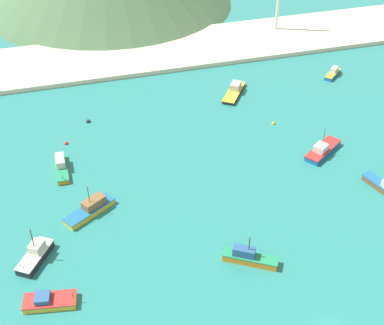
# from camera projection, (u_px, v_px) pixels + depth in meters

# --- Properties ---
(ground) EXTENTS (260.00, 280.00, 0.50)m
(ground) POSITION_uv_depth(u_px,v_px,m) (256.00, 204.00, 99.87)
(ground) COLOR teal
(fishing_boat_2) EXTENTS (2.35, 9.37, 2.56)m
(fishing_boat_2) POSITION_uv_depth(u_px,v_px,m) (61.00, 166.00, 107.20)
(fishing_boat_2) COLOR orange
(fishing_boat_2) RESTS_ON ground
(fishing_boat_4) EXTENTS (10.27, 8.26, 6.53)m
(fishing_boat_4) POSITION_uv_depth(u_px,v_px,m) (322.00, 150.00, 111.79)
(fishing_boat_4) COLOR #1E5BA8
(fishing_boat_4) RESTS_ON ground
(fishing_boat_7) EXTENTS (10.10, 7.81, 6.19)m
(fishing_boat_7) POSITION_uv_depth(u_px,v_px,m) (91.00, 209.00, 96.98)
(fishing_boat_7) COLOR gold
(fishing_boat_7) RESTS_ON ground
(fishing_boat_8) EXTENTS (6.70, 8.15, 6.67)m
(fishing_boat_8) POSITION_uv_depth(u_px,v_px,m) (35.00, 255.00, 87.77)
(fishing_boat_8) COLOR #232328
(fishing_boat_8) RESTS_ON ground
(fishing_boat_9) EXTENTS (8.98, 10.92, 2.49)m
(fishing_boat_9) POSITION_uv_depth(u_px,v_px,m) (234.00, 91.00, 131.95)
(fishing_boat_9) COLOR #232328
(fishing_boat_9) RESTS_ON ground
(fishing_boat_10) EXTENTS (8.45, 4.53, 2.28)m
(fishing_boat_10) POSITION_uv_depth(u_px,v_px,m) (49.00, 301.00, 80.73)
(fishing_boat_10) COLOR gold
(fishing_boat_10) RESTS_ON ground
(fishing_boat_13) EXTENTS (6.45, 5.86, 2.20)m
(fishing_boat_13) POSITION_uv_depth(u_px,v_px,m) (333.00, 73.00, 139.44)
(fishing_boat_13) COLOR #1E5BA8
(fishing_boat_13) RESTS_ON ground
(fishing_boat_14) EXTENTS (9.01, 6.65, 5.62)m
(fishing_boat_14) POSITION_uv_depth(u_px,v_px,m) (249.00, 257.00, 87.38)
(fishing_boat_14) COLOR orange
(fishing_boat_14) RESTS_ON ground
(buoy_0) EXTENTS (0.86, 0.86, 0.86)m
(buoy_0) POSITION_uv_depth(u_px,v_px,m) (273.00, 123.00, 121.29)
(buoy_0) COLOR gold
(buoy_0) RESTS_ON ground
(buoy_1) EXTENTS (0.99, 0.99, 0.99)m
(buoy_1) POSITION_uv_depth(u_px,v_px,m) (88.00, 121.00, 121.93)
(buoy_1) COLOR #232328
(buoy_1) RESTS_ON ground
(buoy_2) EXTENTS (0.89, 0.89, 0.89)m
(buoy_2) POSITION_uv_depth(u_px,v_px,m) (66.00, 143.00, 114.98)
(buoy_2) COLOR red
(buoy_2) RESTS_ON ground
(beach_strip) EXTENTS (247.00, 25.21, 1.20)m
(beach_strip) POSITION_uv_depth(u_px,v_px,m) (169.00, 50.00, 151.17)
(beach_strip) COLOR beige
(beach_strip) RESTS_ON ground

